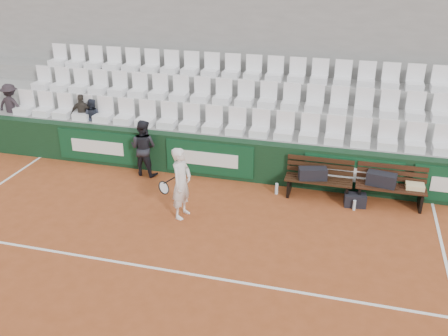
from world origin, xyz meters
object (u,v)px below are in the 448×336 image
Objects in this scene: ball_kid at (143,148)px; spectator_c at (90,101)px; sports_bag_ground at (355,200)px; tennis_player at (181,183)px; spectator_b at (81,98)px; water_bottle_near at (277,189)px; water_bottle_far at (354,205)px; sports_bag_right at (381,179)px; sports_bag_left at (313,174)px; bench_right at (389,196)px; spectator_a at (8,90)px; bench_left at (318,188)px.

ball_kid is 1.41× the size of spectator_c.
spectator_c reaches higher than ball_kid.
ball_kid reaches higher than sports_bag_ground.
tennis_player is 4.36m from spectator_c.
sports_bag_ground is 0.30× the size of tennis_player.
tennis_player is at bearing 130.28° from spectator_b.
water_bottle_near is 0.24× the size of spectator_b.
water_bottle_far is 7.51m from spectator_b.
spectator_b is (-7.75, 0.93, 0.96)m from sports_bag_right.
sports_bag_left is 1.49m from sports_bag_right.
sports_bag_left is 1.34× the size of sports_bag_ground.
spectator_c is at bearing 173.01° from bench_right.
spectator_a reaches higher than bench_right.
bench_right is at bearing 3.11° from water_bottle_near.
sports_bag_ground is at bearing 163.78° from spectator_c.
spectator_c is at bearing 165.32° from spectator_b.
spectator_b is at bearing 168.84° from water_bottle_near.
sports_bag_right is 5.66m from ball_kid.
sports_bag_right is 1.34× the size of sports_bag_ground.
bench_right is (1.57, 0.04, 0.00)m from bench_left.
ball_kid is at bearing 148.05° from spectator_c.
water_bottle_near is (-2.28, -0.15, -0.46)m from sports_bag_right.
bench_right is 3.21× the size of sports_bag_ground.
bench_right is 4.61m from tennis_player.
bench_right is at bearing 21.11° from tennis_player.
bench_right is 1.48× the size of spectator_c.
sports_bag_ground is at bearing -176.68° from ball_kid.
water_bottle_far is (-0.52, -0.46, -0.48)m from sports_bag_right.
ball_kid is at bearing 178.14° from sports_bag_left.
tennis_player is at bearing 136.32° from spectator_c.
water_bottle_far is 0.23× the size of spectator_c.
sports_bag_ground is 0.20m from water_bottle_far.
ball_kid is (-4.17, 0.14, 0.13)m from sports_bag_left.
sports_bag_left is 0.56× the size of spectator_b.
ball_kid reaches higher than sports_bag_right.
spectator_b is at bearing -15.51° from ball_kid.
water_bottle_far is (0.83, -0.41, -0.11)m from bench_left.
spectator_b is at bearing 144.97° from tennis_player.
spectator_c is at bearing -18.50° from ball_kid.
water_bottle_far is at bearing 18.77° from tennis_player.
spectator_a reaches higher than water_bottle_near.
water_bottle_far is 0.15× the size of tennis_player.
spectator_a is (-4.30, 0.87, 0.91)m from ball_kid.
water_bottle_far is 7.23m from spectator_c.
sports_bag_left reaches higher than bench_right.
ball_kid is at bearing 176.38° from water_bottle_near.
sports_bag_left is 3.03m from tennis_player.
sports_bag_right reaches higher than bench_right.
sports_bag_right is 0.62× the size of spectator_c.
sports_bag_left is at bearing -174.94° from ball_kid.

